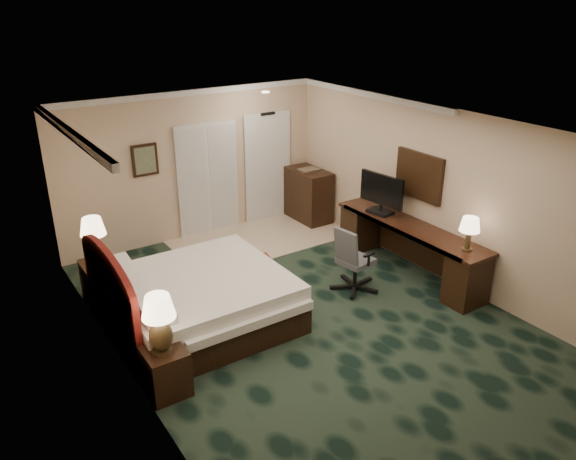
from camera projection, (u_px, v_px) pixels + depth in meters
floor at (314, 323)px, 7.79m from camera, size 5.00×7.50×0.00m
ceiling at (318, 131)px, 6.73m from camera, size 5.00×7.50×0.00m
wall_back at (193, 165)px, 10.13m from camera, size 5.00×0.00×2.70m
wall_left at (127, 286)px, 5.99m from camera, size 0.00×7.50×2.70m
wall_right at (449, 198)px, 8.53m from camera, size 0.00×7.50×2.70m
crown_molding at (318, 136)px, 6.75m from camera, size 5.00×7.50×0.10m
tile_patch at (262, 238)px, 10.46m from camera, size 3.20×1.70×0.01m
headboard at (111, 298)px, 7.04m from camera, size 0.12×2.00×1.40m
entry_door at (267, 168)px, 11.01m from camera, size 1.02×0.06×2.18m
closet_doors at (208, 179)px, 10.34m from camera, size 1.20×0.06×2.10m
wall_art at (145, 160)px, 9.54m from camera, size 0.45×0.06×0.55m
wall_mirror at (419, 176)px, 8.89m from camera, size 0.05×0.95×0.75m
bed at (201, 301)px, 7.66m from camera, size 2.23×2.07×0.71m
nightstand_near at (165, 371)px, 6.37m from camera, size 0.45×0.52×0.57m
nightstand_far at (102, 282)px, 8.26m from camera, size 0.49×0.56×0.61m
lamp_near at (160, 324)px, 6.10m from camera, size 0.40×0.40×0.70m
lamp_far at (94, 240)px, 8.05m from camera, size 0.38×0.38×0.69m
bed_bench at (266, 289)px, 8.20m from camera, size 0.80×1.49×0.48m
desk at (408, 249)px, 9.04m from camera, size 0.62×2.88×0.83m
tv at (381, 194)px, 9.24m from camera, size 0.18×0.87×0.67m
desk_lamp at (469, 234)px, 7.93m from camera, size 0.36×0.36×0.51m
desk_chair at (356, 258)px, 8.49m from camera, size 0.69×0.66×1.06m
minibar at (309, 195)px, 11.15m from camera, size 0.54×0.97×1.03m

